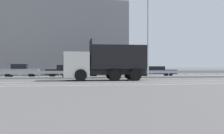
{
  "coord_description": "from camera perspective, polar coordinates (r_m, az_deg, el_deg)",
  "views": [
    {
      "loc": [
        -5.22,
        -25.52,
        1.31
      ],
      "look_at": [
        -1.02,
        0.17,
        1.21
      ],
      "focal_mm": 42.0,
      "sensor_mm": 36.0,
      "label": 1
    }
  ],
  "objects": [
    {
      "name": "parked_car_4",
      "position": [
        31.65,
        -1.47,
        -0.8
      ],
      "size": [
        4.78,
        2.21,
        1.5
      ],
      "rotation": [
        0.0,
        0.0,
        1.62
      ],
      "color": "black",
      "rests_on": "ground_plane"
    },
    {
      "name": "median_road_sign",
      "position": [
        28.44,
        2.56,
        0.17
      ],
      "size": [
        0.74,
        0.16,
        2.43
      ],
      "color": "white",
      "rests_on": "ground_plane"
    },
    {
      "name": "ground_plane",
      "position": [
        26.08,
        2.28,
        -2.65
      ],
      "size": [
        320.0,
        320.0,
        0.0
      ],
      "primitive_type": "plane",
      "color": "#605E5B"
    },
    {
      "name": "dump_truck",
      "position": [
        23.67,
        -3.87,
        0.26
      ],
      "size": [
        7.51,
        2.85,
        3.68
      ],
      "rotation": [
        0.0,
        0.0,
        1.55
      ],
      "color": "silver",
      "rests_on": "ground_plane"
    },
    {
      "name": "parked_car_5",
      "position": [
        33.24,
        9.62,
        -0.89
      ],
      "size": [
        4.86,
        1.96,
        1.28
      ],
      "rotation": [
        0.0,
        0.0,
        -1.61
      ],
      "color": "navy",
      "rests_on": "ground_plane"
    },
    {
      "name": "parked_car_2",
      "position": [
        31.89,
        -19.31,
        -0.78
      ],
      "size": [
        4.05,
        1.82,
        1.53
      ],
      "rotation": [
        0.0,
        0.0,
        -1.56
      ],
      "color": "#A3A3A8",
      "rests_on": "ground_plane"
    },
    {
      "name": "median_island",
      "position": [
        28.34,
        1.34,
        -2.24
      ],
      "size": [
        30.23,
        1.1,
        0.18
      ],
      "primitive_type": "cube",
      "color": "gray",
      "rests_on": "ground_plane"
    },
    {
      "name": "parked_car_3",
      "position": [
        31.25,
        -10.51,
        -0.86
      ],
      "size": [
        4.05,
        1.89,
        1.43
      ],
      "rotation": [
        0.0,
        0.0,
        1.54
      ],
      "color": "black",
      "rests_on": "ground_plane"
    },
    {
      "name": "lane_strip_1",
      "position": [
        19.65,
        0.19,
        -3.59
      ],
      "size": [
        54.96,
        0.16,
        0.01
      ],
      "primitive_type": "cube",
      "color": "silver",
      "rests_on": "ground_plane"
    },
    {
      "name": "street_lamp_1",
      "position": [
        29.24,
        7.9,
        8.86
      ],
      "size": [
        0.71,
        2.17,
        10.42
      ],
      "color": "#ADADB2",
      "rests_on": "ground_plane"
    },
    {
      "name": "median_guardrail",
      "position": [
        29.59,
        0.89,
        -1.21
      ],
      "size": [
        54.96,
        0.09,
        0.78
      ],
      "color": "#9EA0A5",
      "rests_on": "ground_plane"
    },
    {
      "name": "lane_strip_0",
      "position": [
        22.03,
        -0.85,
        -3.17
      ],
      "size": [
        54.96,
        0.16,
        0.01
      ],
      "primitive_type": "cube",
      "color": "silver",
      "rests_on": "ground_plane"
    },
    {
      "name": "background_building_0",
      "position": [
        43.55,
        -13.08,
        5.41
      ],
      "size": [
        22.3,
        14.8,
        10.5
      ],
      "primitive_type": "cube",
      "color": "gray",
      "rests_on": "ground_plane"
    },
    {
      "name": "lane_strip_2",
      "position": [
        17.94,
        1.11,
        -3.95
      ],
      "size": [
        54.96,
        0.16,
        0.01
      ],
      "primitive_type": "cube",
      "color": "silver",
      "rests_on": "ground_plane"
    }
  ]
}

